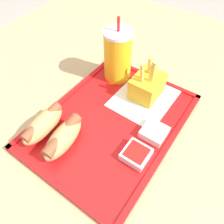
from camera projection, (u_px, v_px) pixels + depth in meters
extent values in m
plane|color=#ADA393|center=(104.00, 211.00, 1.11)|extent=(8.00, 8.00, 0.00)
cube|color=tan|center=(101.00, 182.00, 0.82)|extent=(1.33, 1.12, 0.75)
cube|color=red|center=(112.00, 121.00, 0.52)|extent=(0.39, 0.29, 0.01)
cube|color=red|center=(165.00, 149.00, 0.47)|extent=(0.39, 0.01, 0.00)
cube|color=red|center=(68.00, 95.00, 0.57)|extent=(0.39, 0.01, 0.00)
cube|color=red|center=(55.00, 183.00, 0.42)|extent=(0.01, 0.29, 0.00)
cube|color=red|center=(151.00, 76.00, 0.62)|extent=(0.01, 0.29, 0.00)
cube|color=white|center=(144.00, 98.00, 0.56)|extent=(0.16, 0.14, 0.00)
cylinder|color=gold|center=(118.00, 57.00, 0.57)|extent=(0.07, 0.07, 0.13)
cylinder|color=silver|center=(118.00, 33.00, 0.52)|extent=(0.08, 0.08, 0.01)
cylinder|color=red|center=(119.00, 24.00, 0.50)|extent=(0.01, 0.01, 0.03)
ellipsoid|color=tan|center=(43.00, 125.00, 0.48)|extent=(0.12, 0.05, 0.05)
cylinder|color=brown|center=(42.00, 122.00, 0.47)|extent=(0.11, 0.03, 0.02)
ellipsoid|color=tan|center=(63.00, 138.00, 0.46)|extent=(0.12, 0.06, 0.05)
cylinder|color=brown|center=(62.00, 135.00, 0.45)|extent=(0.11, 0.04, 0.03)
cube|color=gold|center=(147.00, 86.00, 0.55)|extent=(0.08, 0.07, 0.06)
cylinder|color=#E5C14C|center=(149.00, 71.00, 0.54)|extent=(0.01, 0.01, 0.08)
cylinder|color=#E5C14C|center=(152.00, 78.00, 0.51)|extent=(0.01, 0.01, 0.09)
cylinder|color=#E5C14C|center=(150.00, 77.00, 0.51)|extent=(0.01, 0.01, 0.08)
cylinder|color=#E5C14C|center=(155.00, 76.00, 0.54)|extent=(0.01, 0.01, 0.06)
cylinder|color=#E5C14C|center=(142.00, 78.00, 0.51)|extent=(0.01, 0.02, 0.08)
cube|color=silver|center=(154.00, 132.00, 0.49)|extent=(0.05, 0.05, 0.02)
cube|color=white|center=(155.00, 130.00, 0.48)|extent=(0.04, 0.04, 0.00)
cube|color=silver|center=(136.00, 154.00, 0.45)|extent=(0.05, 0.05, 0.02)
cube|color=#B21914|center=(137.00, 152.00, 0.44)|extent=(0.04, 0.04, 0.00)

